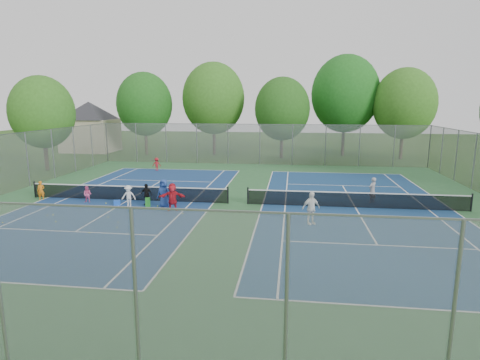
% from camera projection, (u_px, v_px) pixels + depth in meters
% --- Properties ---
extents(ground, '(120.00, 120.00, 0.00)m').
position_uv_depth(ground, '(238.00, 204.00, 24.51)').
color(ground, '#284C17').
rests_on(ground, ground).
extents(court_pad, '(32.00, 32.00, 0.01)m').
position_uv_depth(court_pad, '(238.00, 204.00, 24.51)').
color(court_pad, '#2E6135').
rests_on(court_pad, ground).
extents(court_left, '(10.97, 23.77, 0.01)m').
position_uv_depth(court_left, '(129.00, 200.00, 25.41)').
color(court_left, navy).
rests_on(court_left, court_pad).
extents(court_right, '(10.97, 23.77, 0.01)m').
position_uv_depth(court_right, '(355.00, 208.00, 23.61)').
color(court_right, navy).
rests_on(court_right, court_pad).
extents(net_left, '(12.87, 0.10, 0.91)m').
position_uv_depth(net_left, '(128.00, 193.00, 25.33)').
color(net_left, black).
rests_on(net_left, ground).
extents(net_right, '(12.87, 0.10, 0.91)m').
position_uv_depth(net_right, '(356.00, 200.00, 23.52)').
color(net_right, black).
rests_on(net_right, ground).
extents(fence_north, '(32.00, 0.10, 4.00)m').
position_uv_depth(fence_north, '(260.00, 144.00, 39.70)').
color(fence_north, gray).
rests_on(fence_north, ground).
extents(fence_south, '(32.00, 0.10, 4.00)m').
position_uv_depth(fence_south, '(136.00, 298.00, 8.56)').
color(fence_south, gray).
rests_on(fence_south, ground).
extents(house, '(11.03, 11.03, 7.30)m').
position_uv_depth(house, '(89.00, 118.00, 49.89)').
color(house, '#B7A88C').
rests_on(house, ground).
extents(tree_nw, '(6.40, 6.40, 9.58)m').
position_uv_depth(tree_nw, '(144.00, 104.00, 46.60)').
color(tree_nw, '#443326').
rests_on(tree_nw, ground).
extents(tree_nl, '(7.20, 7.20, 10.69)m').
position_uv_depth(tree_nl, '(214.00, 98.00, 46.42)').
color(tree_nl, '#443326').
rests_on(tree_nl, ground).
extents(tree_nc, '(6.00, 6.00, 8.85)m').
position_uv_depth(tree_nc, '(282.00, 109.00, 43.66)').
color(tree_nc, '#443326').
rests_on(tree_nc, ground).
extents(tree_nr, '(7.60, 7.60, 11.42)m').
position_uv_depth(tree_nr, '(345.00, 94.00, 45.37)').
color(tree_nr, '#443326').
rests_on(tree_nr, ground).
extents(tree_ne, '(6.60, 6.60, 9.77)m').
position_uv_depth(tree_ne, '(405.00, 104.00, 42.85)').
color(tree_ne, '#443326').
rests_on(tree_ne, ground).
extents(tree_side_w, '(5.60, 5.60, 8.47)m').
position_uv_depth(tree_side_w, '(42.00, 112.00, 35.69)').
color(tree_side_w, '#443326').
rests_on(tree_side_w, ground).
extents(ball_crate, '(0.47, 0.47, 0.32)m').
position_uv_depth(ball_crate, '(117.00, 203.00, 24.12)').
color(ball_crate, blue).
rests_on(ball_crate, ground).
extents(ball_hopper, '(0.35, 0.35, 0.55)m').
position_uv_depth(ball_hopper, '(148.00, 202.00, 23.79)').
color(ball_hopper, green).
rests_on(ball_hopper, ground).
extents(student_a, '(0.51, 0.41, 1.21)m').
position_uv_depth(student_a, '(41.00, 191.00, 25.43)').
color(student_a, orange).
rests_on(student_a, ground).
extents(student_b, '(0.52, 0.41, 1.03)m').
position_uv_depth(student_b, '(87.00, 194.00, 24.76)').
color(student_b, '#EB5B96').
rests_on(student_b, ground).
extents(student_c, '(0.90, 0.60, 1.29)m').
position_uv_depth(student_c, '(129.00, 196.00, 23.79)').
color(student_c, silver).
rests_on(student_c, ground).
extents(student_d, '(0.82, 0.49, 1.32)m').
position_uv_depth(student_d, '(146.00, 194.00, 24.13)').
color(student_d, black).
rests_on(student_d, ground).
extents(student_e, '(0.91, 0.68, 1.70)m').
position_uv_depth(student_e, '(164.00, 193.00, 23.53)').
color(student_e, '#274692').
rests_on(student_e, ground).
extents(student_f, '(1.55, 0.70, 1.61)m').
position_uv_depth(student_f, '(172.00, 197.00, 22.82)').
color(student_f, red).
rests_on(student_f, ground).
extents(child_far_baseline, '(0.84, 0.58, 1.19)m').
position_uv_depth(child_far_baseline, '(157.00, 164.00, 36.27)').
color(child_far_baseline, '#A2171F').
rests_on(child_far_baseline, ground).
extents(instructor, '(0.69, 0.68, 1.60)m').
position_uv_depth(instructor, '(372.00, 190.00, 24.64)').
color(instructor, '#949496').
rests_on(instructor, ground).
extents(teen_court_b, '(1.08, 0.83, 1.70)m').
position_uv_depth(teen_court_b, '(311.00, 208.00, 20.25)').
color(teen_court_b, white).
rests_on(teen_court_b, ground).
extents(tennis_ball_0, '(0.07, 0.07, 0.07)m').
position_uv_depth(tennis_ball_0, '(183.00, 214.00, 22.16)').
color(tennis_ball_0, yellow).
rests_on(tennis_ball_0, ground).
extents(tennis_ball_1, '(0.07, 0.07, 0.07)m').
position_uv_depth(tennis_ball_1, '(112.00, 209.00, 23.14)').
color(tennis_ball_1, '#CFE134').
rests_on(tennis_ball_1, ground).
extents(tennis_ball_2, '(0.07, 0.07, 0.07)m').
position_uv_depth(tennis_ball_2, '(89.00, 233.00, 18.95)').
color(tennis_ball_2, '#AFC72E').
rests_on(tennis_ball_2, ground).
extents(tennis_ball_3, '(0.07, 0.07, 0.07)m').
position_uv_depth(tennis_ball_3, '(47.00, 215.00, 21.88)').
color(tennis_ball_3, gold).
rests_on(tennis_ball_3, ground).
extents(tennis_ball_4, '(0.07, 0.07, 0.07)m').
position_uv_depth(tennis_ball_4, '(118.00, 223.00, 20.58)').
color(tennis_ball_4, '#B3C82E').
rests_on(tennis_ball_4, ground).
extents(tennis_ball_5, '(0.07, 0.07, 0.07)m').
position_uv_depth(tennis_ball_5, '(106.00, 203.00, 24.48)').
color(tennis_ball_5, yellow).
rests_on(tennis_ball_5, ground).
extents(tennis_ball_6, '(0.07, 0.07, 0.07)m').
position_uv_depth(tennis_ball_6, '(56.00, 222.00, 20.69)').
color(tennis_ball_6, '#C8EB36').
rests_on(tennis_ball_6, ground).
extents(tennis_ball_7, '(0.07, 0.07, 0.07)m').
position_uv_depth(tennis_ball_7, '(158.00, 206.00, 23.78)').
color(tennis_ball_7, '#BEDE33').
rests_on(tennis_ball_7, ground).
extents(tennis_ball_8, '(0.07, 0.07, 0.07)m').
position_uv_depth(tennis_ball_8, '(108.00, 218.00, 21.47)').
color(tennis_ball_8, '#BBDA32').
rests_on(tennis_ball_8, ground).
extents(tennis_ball_9, '(0.07, 0.07, 0.07)m').
position_uv_depth(tennis_ball_9, '(3.00, 223.00, 20.55)').
color(tennis_ball_9, '#CED431').
rests_on(tennis_ball_9, ground).
extents(tennis_ball_10, '(0.07, 0.07, 0.07)m').
position_uv_depth(tennis_ball_10, '(53.00, 215.00, 21.94)').
color(tennis_ball_10, '#C6D331').
rests_on(tennis_ball_10, ground).
extents(tennis_ball_11, '(0.07, 0.07, 0.07)m').
position_uv_depth(tennis_ball_11, '(117.00, 228.00, 19.73)').
color(tennis_ball_11, '#BCD631').
rests_on(tennis_ball_11, ground).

